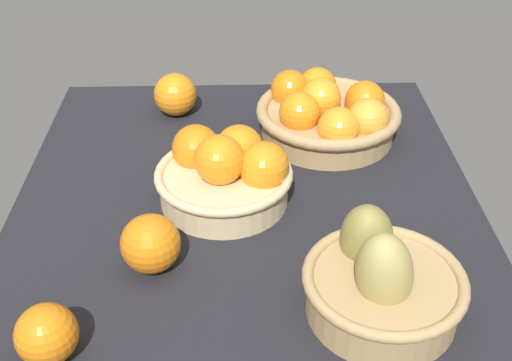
# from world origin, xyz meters

# --- Properties ---
(market_tray) EXTENTS (0.84, 0.72, 0.03)m
(market_tray) POSITION_xyz_m (0.00, 0.00, 0.01)
(market_tray) COLOR black
(market_tray) RESTS_ON ground
(basket_center) EXTENTS (0.21, 0.21, 0.12)m
(basket_center) POSITION_xyz_m (0.03, 0.03, 0.08)
(basket_center) COLOR #D3BC8C
(basket_center) RESTS_ON market_tray
(basket_near_left_pears) EXTENTS (0.22, 0.20, 0.14)m
(basket_near_left_pears) POSITION_xyz_m (-0.22, -0.16, 0.08)
(basket_near_left_pears) COLOR tan
(basket_near_left_pears) RESTS_ON market_tray
(basket_near_right) EXTENTS (0.26, 0.26, 0.11)m
(basket_near_right) POSITION_xyz_m (0.21, -0.15, 0.08)
(basket_near_right) COLOR tan
(basket_near_right) RESTS_ON market_tray
(loose_orange_front_gap) EXTENTS (0.07, 0.07, 0.07)m
(loose_orange_front_gap) POSITION_xyz_m (-0.28, 0.23, 0.07)
(loose_orange_front_gap) COLOR orange
(loose_orange_front_gap) RESTS_ON market_tray
(loose_orange_back_gap) EXTENTS (0.08, 0.08, 0.08)m
(loose_orange_back_gap) POSITION_xyz_m (0.30, 0.13, 0.07)
(loose_orange_back_gap) COLOR orange
(loose_orange_back_gap) RESTS_ON market_tray
(loose_orange_side_gap) EXTENTS (0.08, 0.08, 0.08)m
(loose_orange_side_gap) POSITION_xyz_m (-0.13, 0.13, 0.07)
(loose_orange_side_gap) COLOR orange
(loose_orange_side_gap) RESTS_ON market_tray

